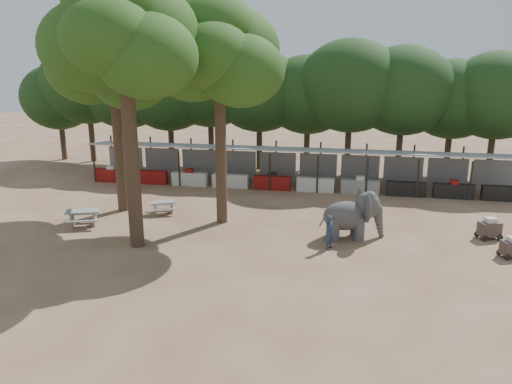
% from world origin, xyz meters
% --- Properties ---
extents(ground, '(100.00, 100.00, 0.00)m').
position_xyz_m(ground, '(0.00, 0.00, 0.00)').
color(ground, brown).
rests_on(ground, ground).
extents(vendor_stalls, '(28.00, 2.99, 2.80)m').
position_xyz_m(vendor_stalls, '(-0.00, 13.84, 1.18)').
color(vendor_stalls, gray).
rests_on(vendor_stalls, ground).
extents(yard_tree_left, '(7.10, 6.90, 11.02)m').
position_xyz_m(yard_tree_left, '(-9.13, 7.19, 8.20)').
color(yard_tree_left, '#332316').
rests_on(yard_tree_left, ground).
extents(yard_tree_center, '(7.10, 6.90, 12.04)m').
position_xyz_m(yard_tree_center, '(-6.13, 2.19, 9.21)').
color(yard_tree_center, '#332316').
rests_on(yard_tree_center, ground).
extents(yard_tree_back, '(7.10, 6.90, 11.36)m').
position_xyz_m(yard_tree_back, '(-3.13, 6.19, 8.54)').
color(yard_tree_back, '#332316').
rests_on(yard_tree_back, ground).
extents(backdrop_trees, '(46.46, 5.95, 8.33)m').
position_xyz_m(backdrop_trees, '(0.00, 19.00, 5.51)').
color(backdrop_trees, '#332316').
rests_on(backdrop_trees, ground).
extents(elephant, '(3.13, 2.30, 2.32)m').
position_xyz_m(elephant, '(3.73, 4.81, 1.16)').
color(elephant, '#3D3B3B').
rests_on(elephant, ground).
extents(handler, '(0.57, 0.67, 1.59)m').
position_xyz_m(handler, '(2.70, 3.22, 0.79)').
color(handler, '#26384C').
rests_on(handler, ground).
extents(picnic_table_near, '(2.05, 1.95, 0.82)m').
position_xyz_m(picnic_table_near, '(-9.83, 4.08, 0.54)').
color(picnic_table_near, gray).
rests_on(picnic_table_near, ground).
extents(picnic_table_far, '(1.72, 1.65, 0.67)m').
position_xyz_m(picnic_table_far, '(-6.55, 6.83, 0.44)').
color(picnic_table_far, gray).
rests_on(picnic_table_far, ground).
extents(cart_front, '(1.13, 0.93, 0.95)m').
position_xyz_m(cart_front, '(10.51, 3.69, 0.47)').
color(cart_front, '#392D28').
rests_on(cart_front, ground).
extents(cart_back, '(1.25, 1.02, 1.05)m').
position_xyz_m(cart_back, '(10.14, 5.91, 0.52)').
color(cart_back, '#392D28').
rests_on(cart_back, ground).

